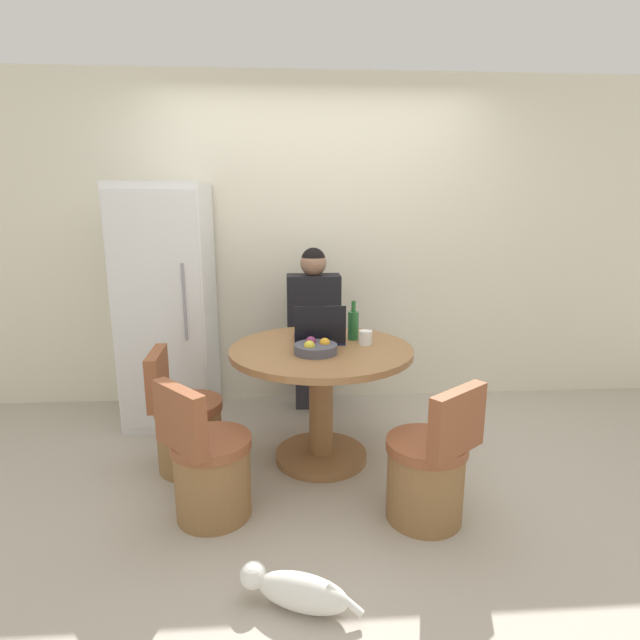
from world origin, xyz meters
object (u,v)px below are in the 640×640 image
Objects in this scene: chair_left_side at (186,428)px; chair_near_left_corner at (209,470)px; dining_table at (321,383)px; cat at (296,590)px; refrigerator at (168,306)px; fruit_bowl at (316,348)px; chair_near_right_corner at (428,473)px; bottle at (353,324)px; person_seated at (313,325)px; laptop at (319,334)px.

chair_near_left_corner is at bearing -160.50° from chair_left_side.
dining_table reaches higher than cat.
refrigerator is 6.86× the size of fruit_bowl.
chair_left_side is 1.48m from chair_near_right_corner.
refrigerator is 2.22m from chair_near_right_corner.
chair_near_right_corner is 1.07m from bottle.
chair_near_right_corner is 2.97× the size of bottle.
cat is at bearing -154.25° from chair_left_side.
chair_near_left_corner is 1.14m from chair_near_right_corner.
refrigerator is at bearing 13.94° from chair_left_side.
person_seated reaches higher than dining_table.
dining_table is 1.48× the size of chair_left_side.
bottle is at bearing -85.44° from cat.
chair_near_right_corner is at bearing -41.47° from refrigerator.
laptop is at bearing -30.11° from refrigerator.
bottle reaches higher than laptop.
refrigerator is 1.56× the size of dining_table.
dining_table is 0.88m from chair_near_right_corner.
chair_left_side is 1.00× the size of chair_near_right_corner.
chair_near_left_corner is 1.00× the size of chair_left_side.
fruit_bowl is (0.58, 0.44, 0.52)m from chair_near_left_corner.
dining_table is 0.87× the size of person_seated.
laptop reaches higher than cat.
bottle reaches higher than dining_table.
laptop is 0.24m from fruit_bowl.
laptop is at bearing 80.85° from fruit_bowl.
bottle is (0.22, 0.17, 0.33)m from dining_table.
chair_near_left_corner is at bearing -70.39° from refrigerator.
chair_near_right_corner is at bearing 109.60° from person_seated.
chair_near_left_corner is 0.81m from cat.
dining_table is 0.31m from laptop.
dining_table is at bearing 91.29° from laptop.
cat is (0.44, -0.66, -0.18)m from chair_near_left_corner.
person_seated reaches higher than chair_near_right_corner.
laptop is at bearing 90.42° from person_seated.
person_seated is (-0.01, 0.79, 0.18)m from dining_table.
cat is at bearing -65.34° from refrigerator.
refrigerator is at bearing -22.82° from chair_near_left_corner.
person_seated reaches higher than chair_left_side.
laptop is at bearing -165.90° from bottle.
fruit_bowl reaches higher than chair_near_left_corner.
dining_table is at bearing 90.54° from person_seated.
refrigerator is at bearing 2.23° from person_seated.
chair_near_right_corner is 2.97× the size of fruit_bowl.
laptop is (-0.00, 0.12, 0.28)m from dining_table.
chair_left_side is 2.97× the size of bottle.
refrigerator is 1.52m from chair_near_left_corner.
person_seated is (0.61, 1.35, 0.44)m from chair_near_left_corner.
fruit_bowl reaches higher than chair_near_right_corner.
chair_left_side is 0.59× the size of person_seated.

